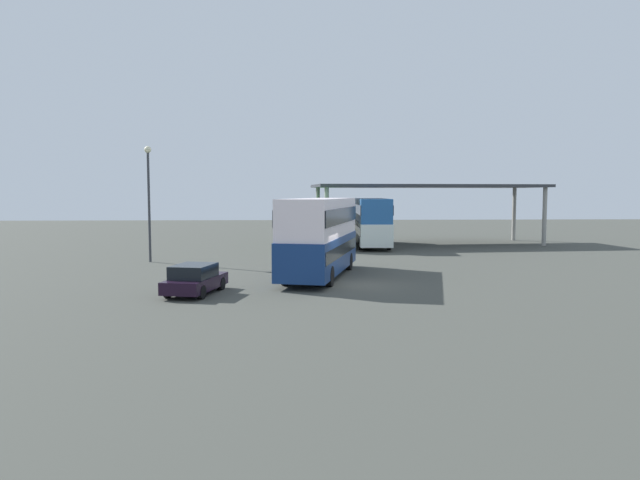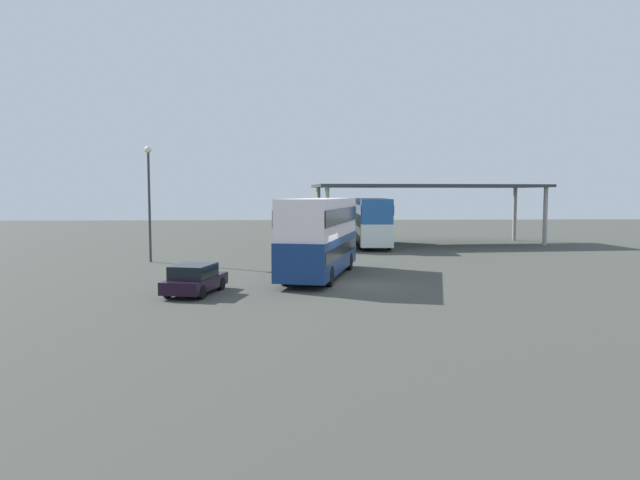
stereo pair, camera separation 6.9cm
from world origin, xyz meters
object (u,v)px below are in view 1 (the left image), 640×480
(double_decker_main, at_px, (320,234))
(double_decker_mid_row, at_px, (372,220))
(double_decker_near_canopy, at_px, (327,220))
(parked_hatchback, at_px, (195,279))
(lamppost_tall, at_px, (149,189))

(double_decker_main, relative_size, double_decker_mid_row, 0.98)
(double_decker_near_canopy, height_order, double_decker_mid_row, double_decker_mid_row)
(parked_hatchback, height_order, lamppost_tall, lamppost_tall)
(parked_hatchback, height_order, double_decker_near_canopy, double_decker_near_canopy)
(parked_hatchback, xyz_separation_m, double_decker_mid_row, (11.13, 22.96, 1.56))
(parked_hatchback, bearing_deg, double_decker_mid_row, -12.62)
(double_decker_mid_row, bearing_deg, double_decker_near_canopy, 74.20)
(double_decker_near_canopy, bearing_deg, double_decker_main, 174.77)
(double_decker_main, xyz_separation_m, parked_hatchback, (-5.86, -5.12, -1.65))
(double_decker_mid_row, bearing_deg, parked_hatchback, 157.34)
(double_decker_near_canopy, xyz_separation_m, lamppost_tall, (-12.41, -11.84, 2.55))
(double_decker_near_canopy, bearing_deg, lamppost_tall, 133.12)
(lamppost_tall, bearing_deg, double_decker_main, -33.83)
(lamppost_tall, bearing_deg, parked_hatchback, -68.09)
(double_decker_main, height_order, parked_hatchback, double_decker_main)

